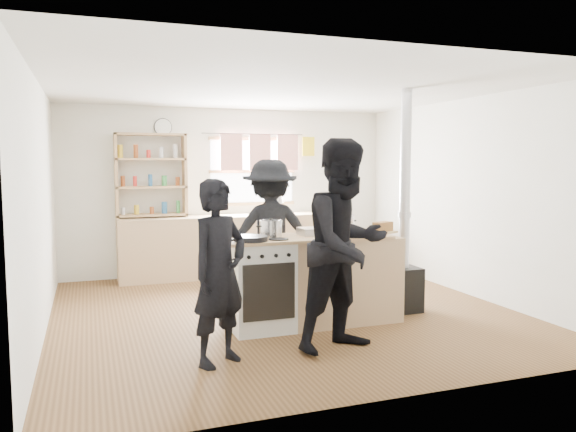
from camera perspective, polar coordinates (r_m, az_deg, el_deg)
The scene contains 14 objects.
ground at distance 6.48m, azimuth -0.42°, elevation -9.70°, with size 5.00×5.00×0.01m, color brown.
back_counter at distance 8.47m, azimuth -5.38°, elevation -2.97°, with size 3.40×0.55×0.90m, color tan.
shelving_unit at distance 8.29m, azimuth -13.75°, elevation 4.09°, with size 1.00×0.28×1.20m.
thermos at distance 8.60m, azimuth -0.89°, elevation 1.10°, with size 0.10×0.10×0.27m, color silver.
cooking_island at distance 5.91m, azimuth 2.68°, elevation -6.48°, with size 1.97×0.64×0.93m.
skillet_greens at distance 5.45m, azimuth -3.81°, elevation -2.26°, with size 0.40×0.40×0.05m.
roast_tray at distance 5.92m, azimuth 2.88°, elevation -1.51°, with size 0.35×0.26×0.07m.
stockpot_stove at distance 5.76m, azimuth -1.76°, elevation -1.25°, with size 0.24×0.24×0.19m.
stockpot_counter at distance 6.01m, azimuth 5.31°, elevation -0.84°, with size 0.31×0.31×0.23m.
bread_board at distance 6.14m, azimuth 9.61°, elevation -1.23°, with size 0.33×0.29×0.12m.
flue_heater at distance 6.49m, azimuth 11.67°, elevation -3.87°, with size 0.35×0.35×2.50m.
person_near_left at distance 4.73m, azimuth -7.00°, elevation -5.70°, with size 0.57×0.37×1.56m, color black.
person_near_right at distance 5.04m, azimuth 5.92°, elevation -2.99°, with size 0.92×0.72×1.90m, color black.
person_far at distance 6.59m, azimuth -1.83°, elevation -1.75°, with size 1.11×0.64×1.72m, color black.
Camera 1 is at (-2.06, -5.90, 1.69)m, focal length 35.00 mm.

